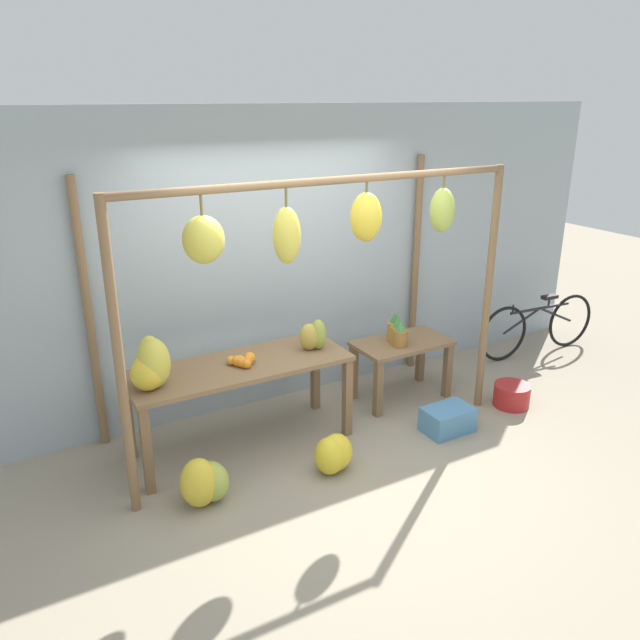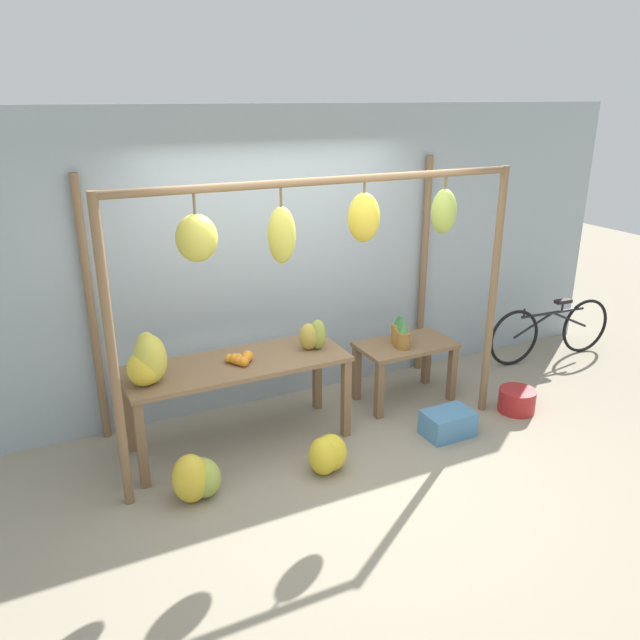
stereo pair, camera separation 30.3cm
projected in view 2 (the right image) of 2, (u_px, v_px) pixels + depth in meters
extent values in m
plane|color=gray|center=(344.00, 466.00, 5.11)|extent=(20.00, 20.00, 0.00)
cube|color=#99A8B2|center=(273.00, 260.00, 5.86)|extent=(8.00, 0.08, 2.80)
cylinder|color=brown|center=(112.00, 361.00, 4.27)|extent=(0.07, 0.07, 2.30)
cylinder|color=brown|center=(493.00, 296.00, 5.65)|extent=(0.07, 0.07, 2.30)
cylinder|color=brown|center=(92.00, 314.00, 5.18)|extent=(0.07, 0.07, 2.30)
cylinder|color=brown|center=(424.00, 268.00, 6.56)|extent=(0.07, 0.07, 2.30)
cylinder|color=brown|center=(330.00, 181.00, 4.58)|extent=(3.33, 0.06, 0.06)
cylinder|color=brown|center=(194.00, 204.00, 4.19)|extent=(0.02, 0.02, 0.14)
ellipsoid|color=gold|center=(197.00, 238.00, 4.27)|extent=(0.29, 0.26, 0.33)
cylinder|color=brown|center=(281.00, 197.00, 4.45)|extent=(0.02, 0.02, 0.13)
ellipsoid|color=gold|center=(282.00, 235.00, 4.54)|extent=(0.21, 0.19, 0.42)
cylinder|color=brown|center=(365.00, 188.00, 4.72)|extent=(0.02, 0.02, 0.08)
ellipsoid|color=gold|center=(364.00, 218.00, 4.80)|extent=(0.25, 0.23, 0.38)
cylinder|color=brown|center=(446.00, 183.00, 5.04)|extent=(0.02, 0.02, 0.09)
ellipsoid|color=#9EB247|center=(444.00, 212.00, 5.12)|extent=(0.22, 0.19, 0.37)
cube|color=brown|center=(237.00, 364.00, 5.20)|extent=(1.86, 0.68, 0.04)
cube|color=brown|center=(142.00, 445.00, 4.72)|extent=(0.07, 0.07, 0.73)
cube|color=brown|center=(346.00, 398.00, 5.46)|extent=(0.07, 0.07, 0.73)
cube|color=brown|center=(128.00, 413.00, 5.21)|extent=(0.07, 0.07, 0.73)
cube|color=brown|center=(317.00, 373.00, 5.94)|extent=(0.07, 0.07, 0.73)
cube|color=brown|center=(406.00, 345.00, 6.04)|extent=(0.94, 0.53, 0.04)
cube|color=brown|center=(379.00, 390.00, 5.79)|extent=(0.07, 0.07, 0.56)
cube|color=brown|center=(452.00, 374.00, 6.14)|extent=(0.07, 0.07, 0.56)
cube|color=brown|center=(357.00, 373.00, 6.15)|extent=(0.07, 0.07, 0.56)
cube|color=brown|center=(427.00, 358.00, 6.50)|extent=(0.07, 0.07, 0.56)
ellipsoid|color=gold|center=(153.00, 360.00, 4.84)|extent=(0.23, 0.24, 0.32)
ellipsoid|color=gold|center=(149.00, 358.00, 4.84)|extent=(0.32, 0.33, 0.34)
ellipsoid|color=gold|center=(148.00, 356.00, 4.80)|extent=(0.27, 0.27, 0.40)
ellipsoid|color=gold|center=(144.00, 368.00, 4.73)|extent=(0.28, 0.26, 0.28)
ellipsoid|color=gold|center=(150.00, 359.00, 4.76)|extent=(0.36, 0.37, 0.39)
sphere|color=orange|center=(244.00, 362.00, 5.10)|extent=(0.08, 0.08, 0.08)
sphere|color=orange|center=(229.00, 358.00, 5.17)|extent=(0.08, 0.08, 0.08)
sphere|color=orange|center=(238.00, 358.00, 5.16)|extent=(0.08, 0.08, 0.08)
sphere|color=orange|center=(248.00, 356.00, 5.19)|extent=(0.10, 0.10, 0.10)
sphere|color=orange|center=(238.00, 360.00, 5.13)|extent=(0.08, 0.08, 0.08)
sphere|color=orange|center=(239.00, 359.00, 5.15)|extent=(0.08, 0.08, 0.08)
sphere|color=orange|center=(246.00, 359.00, 5.16)|extent=(0.08, 0.08, 0.08)
sphere|color=orange|center=(240.00, 361.00, 5.12)|extent=(0.08, 0.08, 0.08)
sphere|color=orange|center=(239.00, 360.00, 5.13)|extent=(0.08, 0.08, 0.08)
sphere|color=orange|center=(235.00, 359.00, 5.15)|extent=(0.09, 0.09, 0.09)
cylinder|color=#A3702D|center=(401.00, 337.00, 5.96)|extent=(0.14, 0.14, 0.17)
cone|color=#428442|center=(402.00, 322.00, 5.90)|extent=(0.09, 0.09, 0.14)
cylinder|color=#A3702D|center=(397.00, 334.00, 6.01)|extent=(0.12, 0.12, 0.19)
cone|color=#337538|center=(398.00, 320.00, 5.97)|extent=(0.09, 0.09, 0.09)
cylinder|color=olive|center=(403.00, 340.00, 5.89)|extent=(0.14, 0.14, 0.16)
cone|color=#428442|center=(404.00, 327.00, 5.85)|extent=(0.09, 0.09, 0.11)
cylinder|color=#B27F38|center=(399.00, 334.00, 6.00)|extent=(0.13, 0.13, 0.19)
cone|color=#337538|center=(400.00, 320.00, 5.95)|extent=(0.09, 0.09, 0.10)
ellipsoid|color=#9EB247|center=(203.00, 478.00, 4.68)|extent=(0.36, 0.37, 0.31)
ellipsoid|color=gold|center=(191.00, 478.00, 4.61)|extent=(0.32, 0.30, 0.39)
ellipsoid|color=yellow|center=(331.00, 453.00, 5.00)|extent=(0.29, 0.27, 0.32)
ellipsoid|color=yellow|center=(323.00, 456.00, 4.96)|extent=(0.30, 0.31, 0.31)
cube|color=#4C84B2|center=(448.00, 423.00, 5.55)|extent=(0.44, 0.30, 0.23)
cylinder|color=#AD2323|center=(517.00, 400.00, 5.97)|extent=(0.35, 0.35, 0.22)
torus|color=black|center=(585.00, 326.00, 7.28)|extent=(0.65, 0.08, 0.65)
torus|color=black|center=(514.00, 338.00, 6.92)|extent=(0.65, 0.08, 0.65)
cylinder|color=black|center=(553.00, 313.00, 7.03)|extent=(0.86, 0.09, 0.03)
cylinder|color=black|center=(569.00, 319.00, 7.15)|extent=(0.52, 0.07, 0.26)
cylinder|color=black|center=(534.00, 325.00, 6.97)|extent=(0.52, 0.07, 0.26)
cylinder|color=black|center=(562.00, 307.00, 7.05)|extent=(0.02, 0.02, 0.10)
cube|color=black|center=(563.00, 301.00, 7.03)|extent=(0.21, 0.09, 0.04)
cylinder|color=black|center=(524.00, 313.00, 6.86)|extent=(0.02, 0.02, 0.10)
ellipsoid|color=#93A33D|center=(318.00, 334.00, 5.42)|extent=(0.18, 0.17, 0.27)
ellipsoid|color=#B2993D|center=(309.00, 337.00, 5.41)|extent=(0.22, 0.21, 0.24)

